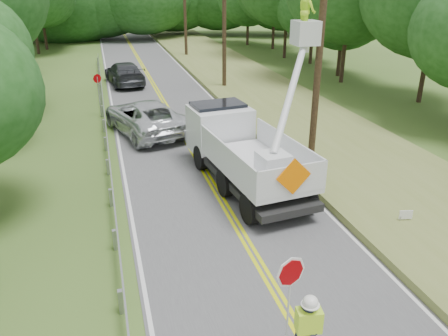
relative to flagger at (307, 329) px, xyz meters
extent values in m
plane|color=#3B5220|center=(0.32, 1.81, -1.03)|extent=(140.00, 140.00, 0.00)
cube|color=#4E4E50|center=(0.32, 15.81, -1.02)|extent=(7.20, 96.00, 0.02)
cube|color=#D8E00D|center=(0.22, 15.81, -1.01)|extent=(0.12, 96.00, 0.00)
cube|color=#D8E00D|center=(0.42, 15.81, -1.01)|extent=(0.12, 96.00, 0.00)
cube|color=silver|center=(-3.13, 15.81, -1.01)|extent=(0.12, 96.00, 0.00)
cube|color=silver|center=(3.77, 15.81, -1.01)|extent=(0.12, 96.00, 0.00)
cube|color=#9E9FA6|center=(-3.78, 2.81, -0.68)|extent=(0.12, 0.14, 0.70)
cube|color=#9E9FA6|center=(-3.78, 5.81, -0.68)|extent=(0.12, 0.14, 0.70)
cube|color=#9E9FA6|center=(-3.78, 8.81, -0.68)|extent=(0.12, 0.14, 0.70)
cube|color=#9E9FA6|center=(-3.78, 11.81, -0.68)|extent=(0.12, 0.14, 0.70)
cube|color=#9E9FA6|center=(-3.78, 14.81, -0.68)|extent=(0.12, 0.14, 0.70)
cube|color=#9E9FA6|center=(-3.78, 17.81, -0.68)|extent=(0.12, 0.14, 0.70)
cube|color=#9E9FA6|center=(-3.78, 20.81, -0.68)|extent=(0.12, 0.14, 0.70)
cube|color=#9E9FA6|center=(-3.78, 23.81, -0.68)|extent=(0.12, 0.14, 0.70)
cube|color=#9E9FA6|center=(-3.78, 26.81, -0.68)|extent=(0.12, 0.14, 0.70)
cube|color=#9E9FA6|center=(-3.78, 29.81, -0.68)|extent=(0.12, 0.14, 0.70)
cube|color=#9E9FA6|center=(-3.78, 32.81, -0.68)|extent=(0.12, 0.14, 0.70)
cube|color=#9E9FA6|center=(-3.78, 35.81, -0.68)|extent=(0.12, 0.14, 0.70)
cube|color=#9E9FA6|center=(-3.78, 38.81, -0.68)|extent=(0.12, 0.14, 0.70)
cube|color=#9E9FA6|center=(-3.68, 16.81, -0.43)|extent=(0.05, 48.00, 0.34)
cylinder|color=black|center=(5.32, 10.81, 3.97)|extent=(0.30, 0.30, 10.00)
cylinder|color=black|center=(5.32, 25.81, 3.97)|extent=(0.30, 0.30, 10.00)
cylinder|color=black|center=(5.32, 40.81, 3.97)|extent=(0.30, 0.30, 10.00)
cube|color=olive|center=(7.42, 15.81, -0.88)|extent=(7.00, 96.00, 0.30)
cylinder|color=#332319|center=(-10.78, 29.33, 0.12)|extent=(0.32, 0.32, 2.31)
cylinder|color=#332319|center=(-11.33, 34.68, 0.41)|extent=(0.32, 0.32, 2.89)
cylinder|color=#332319|center=(-12.04, 40.64, 0.28)|extent=(0.32, 0.32, 2.62)
ellipsoid|color=#194614|center=(-12.04, 40.64, 3.48)|extent=(6.11, 6.11, 5.38)
cylinder|color=#332319|center=(-9.98, 47.48, 0.95)|extent=(0.32, 0.32, 3.97)
cylinder|color=#332319|center=(-9.37, 50.64, 0.68)|extent=(0.32, 0.32, 3.44)
cylinder|color=#332319|center=(17.13, 18.63, 1.02)|extent=(0.32, 0.32, 4.10)
cylinder|color=#332319|center=(15.11, 25.64, 1.11)|extent=(0.32, 0.32, 4.28)
cylinder|color=#332319|center=(16.08, 27.97, 0.53)|extent=(0.32, 0.32, 3.13)
ellipsoid|color=#194614|center=(16.08, 27.97, 4.35)|extent=(7.30, 7.30, 6.42)
cylinder|color=#332319|center=(16.36, 34.00, 0.54)|extent=(0.32, 0.32, 3.15)
ellipsoid|color=#194614|center=(16.36, 34.00, 4.39)|extent=(7.35, 7.35, 6.47)
cylinder|color=#332319|center=(15.17, 37.73, 1.10)|extent=(0.32, 0.32, 4.28)
cylinder|color=#332319|center=(16.31, 44.03, 0.88)|extent=(0.32, 0.32, 3.83)
cylinder|color=#332319|center=(14.48, 48.03, 0.54)|extent=(0.32, 0.32, 3.14)
imported|color=#191E33|center=(0.01, 0.00, -0.14)|extent=(0.69, 0.50, 1.74)
cube|color=#B2E726|center=(0.01, 0.00, 0.25)|extent=(0.58, 0.40, 0.53)
ellipsoid|color=white|center=(0.01, 0.00, 0.74)|extent=(0.32, 0.32, 0.26)
cylinder|color=#B7B7B7|center=(-0.42, 0.11, 0.21)|extent=(0.04, 0.04, 2.44)
cylinder|color=#930004|center=(-0.42, 0.11, 1.48)|extent=(0.68, 0.20, 0.70)
cylinder|color=black|center=(0.81, 6.23, -0.47)|extent=(0.46, 1.12, 1.09)
cylinder|color=black|center=(3.07, 6.49, -0.47)|extent=(0.46, 1.12, 1.09)
cylinder|color=black|center=(0.55, 8.49, -0.47)|extent=(0.46, 1.12, 1.09)
cylinder|color=black|center=(2.81, 8.75, -0.47)|extent=(0.46, 1.12, 1.09)
cylinder|color=black|center=(0.23, 11.31, -0.47)|extent=(0.46, 1.12, 1.09)
cylinder|color=black|center=(2.49, 11.57, -0.47)|extent=(0.46, 1.12, 1.09)
cube|color=black|center=(1.64, 8.96, -0.39)|extent=(3.20, 7.50, 0.28)
cube|color=white|center=(1.73, 8.16, 0.18)|extent=(3.20, 5.50, 0.25)
cube|color=white|center=(0.46, 8.02, 0.75)|extent=(0.67, 5.20, 1.02)
cube|color=white|center=(3.01, 8.31, 0.75)|extent=(0.67, 5.20, 1.02)
cube|color=white|center=(2.03, 5.59, 0.75)|extent=(2.61, 0.37, 1.02)
cube|color=white|center=(1.29, 12.01, 0.52)|extent=(2.79, 2.44, 2.05)
cube|color=black|center=(1.26, 12.23, 1.26)|extent=(2.43, 1.73, 0.85)
cube|color=white|center=(1.88, 6.92, 0.75)|extent=(1.13, 1.13, 0.91)
cube|color=white|center=(4.62, 10.81, 4.77)|extent=(0.97, 0.97, 0.97)
imported|color=#B2E726|center=(4.62, 10.81, 5.62)|extent=(0.62, 0.80, 1.65)
cube|color=#FF7300|center=(2.04, 5.51, 0.92)|extent=(1.28, 0.19, 1.29)
imported|color=silver|center=(-1.56, 17.05, -0.11)|extent=(4.60, 7.05, 1.80)
imported|color=#32353A|center=(-1.83, 29.53, -0.15)|extent=(3.13, 6.19, 1.72)
cylinder|color=#9E9FA6|center=(-3.87, 20.92, 0.19)|extent=(0.06, 0.06, 2.44)
cylinder|color=#930004|center=(-3.87, 20.92, 1.30)|extent=(0.48, 0.32, 0.56)
cube|color=white|center=(5.81, 4.52, -0.53)|extent=(0.46, 0.12, 0.32)
cylinder|color=#9E9FA6|center=(5.63, 4.52, -0.80)|extent=(0.02, 0.02, 0.46)
cylinder|color=#9E9FA6|center=(6.00, 4.52, -0.80)|extent=(0.02, 0.02, 0.46)
camera|label=1|loc=(-3.67, -6.64, 6.92)|focal=35.89mm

